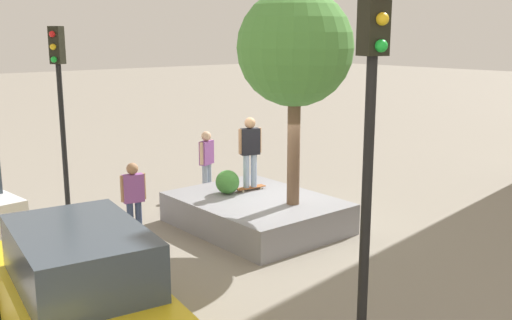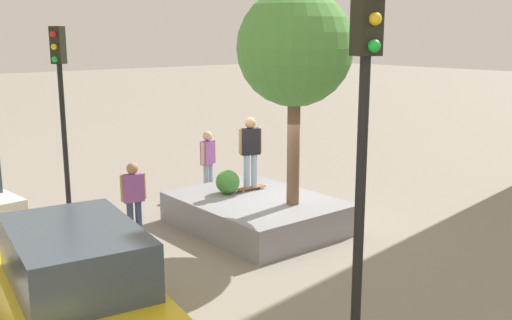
{
  "view_description": "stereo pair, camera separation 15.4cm",
  "coord_description": "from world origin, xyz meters",
  "px_view_note": "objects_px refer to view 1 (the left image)",
  "views": [
    {
      "loc": [
        -9.81,
        8.68,
        4.41
      ],
      "look_at": [
        0.22,
        0.33,
        1.6
      ],
      "focal_mm": 41.26,
      "sensor_mm": 36.0,
      "label": 1
    },
    {
      "loc": [
        -9.91,
        8.56,
        4.41
      ],
      "look_at": [
        0.22,
        0.33,
        1.6
      ],
      "focal_mm": 41.26,
      "sensor_mm": 36.0,
      "label": 2
    }
  ],
  "objects_px": {
    "skateboard": "(250,188)",
    "bystander_watching": "(133,194)",
    "traffic_light_median": "(370,126)",
    "passerby_with_bag": "(207,158)",
    "plaza_tree": "(295,49)",
    "planter_ledge": "(256,213)",
    "taxi_cab": "(79,293)",
    "skateboarder": "(250,147)",
    "traffic_light_corner": "(60,91)"
  },
  "relations": [
    {
      "from": "skateboarder",
      "to": "traffic_light_median",
      "type": "height_order",
      "value": "traffic_light_median"
    },
    {
      "from": "plaza_tree",
      "to": "skateboard",
      "type": "relative_size",
      "value": 5.71
    },
    {
      "from": "skateboarder",
      "to": "traffic_light_median",
      "type": "distance_m",
      "value": 7.58
    },
    {
      "from": "skateboarder",
      "to": "bystander_watching",
      "type": "distance_m",
      "value": 2.99
    },
    {
      "from": "planter_ledge",
      "to": "skateboarder",
      "type": "distance_m",
      "value": 1.59
    },
    {
      "from": "taxi_cab",
      "to": "planter_ledge",
      "type": "bearing_deg",
      "value": -62.42
    },
    {
      "from": "skateboard",
      "to": "bystander_watching",
      "type": "height_order",
      "value": "bystander_watching"
    },
    {
      "from": "taxi_cab",
      "to": "traffic_light_median",
      "type": "relative_size",
      "value": 0.88
    },
    {
      "from": "bystander_watching",
      "to": "traffic_light_median",
      "type": "bearing_deg",
      "value": 174.13
    },
    {
      "from": "skateboard",
      "to": "traffic_light_median",
      "type": "bearing_deg",
      "value": 151.31
    },
    {
      "from": "passerby_with_bag",
      "to": "taxi_cab",
      "type": "bearing_deg",
      "value": 133.65
    },
    {
      "from": "plaza_tree",
      "to": "taxi_cab",
      "type": "relative_size",
      "value": 1.06
    },
    {
      "from": "planter_ledge",
      "to": "traffic_light_corner",
      "type": "relative_size",
      "value": 0.82
    },
    {
      "from": "skateboard",
      "to": "bystander_watching",
      "type": "relative_size",
      "value": 0.49
    },
    {
      "from": "plaza_tree",
      "to": "traffic_light_corner",
      "type": "xyz_separation_m",
      "value": [
        4.22,
        3.47,
        -0.97
      ]
    },
    {
      "from": "traffic_light_median",
      "to": "bystander_watching",
      "type": "height_order",
      "value": "traffic_light_median"
    },
    {
      "from": "skateboard",
      "to": "passerby_with_bag",
      "type": "xyz_separation_m",
      "value": [
        2.52,
        -0.49,
        0.27
      ]
    },
    {
      "from": "taxi_cab",
      "to": "traffic_light_median",
      "type": "xyz_separation_m",
      "value": [
        -2.98,
        -2.28,
        2.4
      ]
    },
    {
      "from": "passerby_with_bag",
      "to": "traffic_light_median",
      "type": "bearing_deg",
      "value": 155.83
    },
    {
      "from": "plaza_tree",
      "to": "skateboard",
      "type": "bearing_deg",
      "value": -0.31
    },
    {
      "from": "planter_ledge",
      "to": "traffic_light_median",
      "type": "xyz_separation_m",
      "value": [
        -5.84,
        3.2,
        3.04
      ]
    },
    {
      "from": "skateboard",
      "to": "skateboarder",
      "type": "xyz_separation_m",
      "value": [
        -0.0,
        0.0,
        1.0
      ]
    },
    {
      "from": "bystander_watching",
      "to": "traffic_light_corner",
      "type": "bearing_deg",
      "value": 17.23
    },
    {
      "from": "traffic_light_median",
      "to": "passerby_with_bag",
      "type": "height_order",
      "value": "traffic_light_median"
    },
    {
      "from": "planter_ledge",
      "to": "traffic_light_median",
      "type": "bearing_deg",
      "value": 151.29
    },
    {
      "from": "plaza_tree",
      "to": "planter_ledge",
      "type": "bearing_deg",
      "value": 21.49
    },
    {
      "from": "traffic_light_corner",
      "to": "bystander_watching",
      "type": "relative_size",
      "value": 2.74
    },
    {
      "from": "planter_ledge",
      "to": "taxi_cab",
      "type": "relative_size",
      "value": 0.86
    },
    {
      "from": "traffic_light_corner",
      "to": "plaza_tree",
      "type": "bearing_deg",
      "value": -140.52
    },
    {
      "from": "planter_ledge",
      "to": "plaza_tree",
      "type": "height_order",
      "value": "plaza_tree"
    },
    {
      "from": "plaza_tree",
      "to": "taxi_cab",
      "type": "bearing_deg",
      "value": 108.85
    },
    {
      "from": "skateboarder",
      "to": "traffic_light_median",
      "type": "xyz_separation_m",
      "value": [
        -6.49,
        3.55,
        1.64
      ]
    },
    {
      "from": "planter_ledge",
      "to": "passerby_with_bag",
      "type": "height_order",
      "value": "passerby_with_bag"
    },
    {
      "from": "traffic_light_corner",
      "to": "passerby_with_bag",
      "type": "relative_size",
      "value": 2.58
    },
    {
      "from": "traffic_light_corner",
      "to": "bystander_watching",
      "type": "distance_m",
      "value": 3.09
    },
    {
      "from": "skateboard",
      "to": "plaza_tree",
      "type": "bearing_deg",
      "value": 179.69
    },
    {
      "from": "planter_ledge",
      "to": "traffic_light_corner",
      "type": "xyz_separation_m",
      "value": [
        3.34,
        3.13,
        2.77
      ]
    },
    {
      "from": "planter_ledge",
      "to": "taxi_cab",
      "type": "height_order",
      "value": "taxi_cab"
    },
    {
      "from": "skateboarder",
      "to": "skateboard",
      "type": "bearing_deg",
      "value": -5.36
    },
    {
      "from": "taxi_cab",
      "to": "traffic_light_corner",
      "type": "xyz_separation_m",
      "value": [
        6.2,
        -2.35,
        2.13
      ]
    },
    {
      "from": "skateboard",
      "to": "traffic_light_median",
      "type": "xyz_separation_m",
      "value": [
        -6.49,
        3.55,
        2.64
      ]
    },
    {
      "from": "planter_ledge",
      "to": "taxi_cab",
      "type": "distance_m",
      "value": 6.21
    },
    {
      "from": "traffic_light_median",
      "to": "passerby_with_bag",
      "type": "distance_m",
      "value": 10.16
    },
    {
      "from": "skateboard",
      "to": "bystander_watching",
      "type": "distance_m",
      "value": 2.89
    },
    {
      "from": "taxi_cab",
      "to": "bystander_watching",
      "type": "relative_size",
      "value": 2.63
    },
    {
      "from": "skateboard",
      "to": "taxi_cab",
      "type": "bearing_deg",
      "value": 121.03
    },
    {
      "from": "taxi_cab",
      "to": "passerby_with_bag",
      "type": "xyz_separation_m",
      "value": [
        6.03,
        -6.32,
        0.03
      ]
    },
    {
      "from": "skateboarder",
      "to": "bystander_watching",
      "type": "bearing_deg",
      "value": 78.39
    },
    {
      "from": "skateboarder",
      "to": "traffic_light_corner",
      "type": "xyz_separation_m",
      "value": [
        2.7,
        3.48,
        1.36
      ]
    },
    {
      "from": "traffic_light_median",
      "to": "skateboard",
      "type": "bearing_deg",
      "value": -28.69
    }
  ]
}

